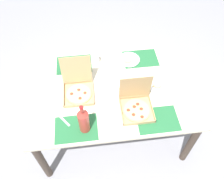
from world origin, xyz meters
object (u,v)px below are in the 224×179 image
at_px(plate_near_right, 129,60).
at_px(cup_spare, 65,69).
at_px(pizza_box_center, 136,105).
at_px(soda_bottle, 84,120).
at_px(plate_far_left, 115,80).
at_px(cup_clear_right, 96,58).
at_px(plate_far_right, 159,86).
at_px(pizza_box_corner_right, 78,88).
at_px(cup_clear_left, 175,69).

bearing_deg(plate_near_right, cup_spare, -171.37).
bearing_deg(pizza_box_center, soda_bottle, -162.07).
height_order(plate_far_left, cup_clear_right, cup_clear_right).
bearing_deg(plate_far_right, cup_spare, 162.34).
relative_size(soda_bottle, cup_spare, 2.94).
relative_size(pizza_box_corner_right, cup_clear_left, 3.54).
bearing_deg(cup_spare, cup_clear_right, 20.91).
bearing_deg(plate_far_left, cup_clear_left, 4.58).
bearing_deg(cup_clear_left, soda_bottle, -149.80).
bearing_deg(pizza_box_corner_right, soda_bottle, -84.32).
distance_m(pizza_box_corner_right, plate_far_left, 0.37).
distance_m(plate_near_right, soda_bottle, 0.91).
relative_size(pizza_box_corner_right, soda_bottle, 1.01).
relative_size(soda_bottle, cup_clear_left, 3.49).
bearing_deg(cup_clear_right, pizza_box_corner_right, -118.23).
relative_size(cup_clear_right, cup_clear_left, 1.04).
bearing_deg(pizza_box_center, cup_spare, 141.09).
relative_size(plate_near_right, cup_clear_left, 2.39).
bearing_deg(pizza_box_corner_right, cup_spare, 115.52).
xyz_separation_m(pizza_box_center, cup_spare, (-0.62, 0.50, 0.01)).
relative_size(plate_near_right, plate_far_right, 1.02).
height_order(pizza_box_corner_right, plate_far_left, pizza_box_corner_right).
xyz_separation_m(pizza_box_center, plate_far_right, (0.27, 0.22, -0.04)).
distance_m(pizza_box_center, cup_clear_left, 0.60).
bearing_deg(pizza_box_center, plate_near_right, 86.41).
bearing_deg(plate_far_right, plate_far_left, 163.87).
relative_size(pizza_box_center, plate_far_left, 1.49).
distance_m(plate_near_right, cup_clear_left, 0.48).
bearing_deg(cup_clear_right, pizza_box_center, -64.31).
bearing_deg(plate_far_right, pizza_box_center, -140.88).
height_order(pizza_box_center, plate_far_left, pizza_box_center).
relative_size(plate_far_left, cup_clear_right, 2.22).
height_order(plate_near_right, plate_far_right, same).
bearing_deg(cup_clear_right, cup_clear_left, -17.35).
bearing_deg(plate_far_right, cup_clear_right, 144.48).
distance_m(plate_far_left, soda_bottle, 0.59).
bearing_deg(pizza_box_corner_right, plate_far_left, 13.97).
bearing_deg(plate_near_right, pizza_box_center, -93.59).
xyz_separation_m(pizza_box_corner_right, pizza_box_center, (0.50, -0.25, 0.00)).
height_order(pizza_box_corner_right, cup_clear_left, pizza_box_corner_right).
xyz_separation_m(pizza_box_center, soda_bottle, (-0.46, -0.15, 0.08)).
height_order(plate_far_left, soda_bottle, soda_bottle).
xyz_separation_m(plate_far_right, cup_clear_right, (-0.57, 0.41, 0.04)).
bearing_deg(cup_spare, plate_near_right, 8.63).
height_order(plate_far_right, soda_bottle, soda_bottle).
bearing_deg(pizza_box_center, cup_clear_right, 115.69).
relative_size(pizza_box_corner_right, cup_spare, 2.98).
relative_size(pizza_box_corner_right, pizza_box_center, 1.03).
distance_m(plate_far_right, soda_bottle, 0.83).
distance_m(soda_bottle, cup_clear_right, 0.80).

